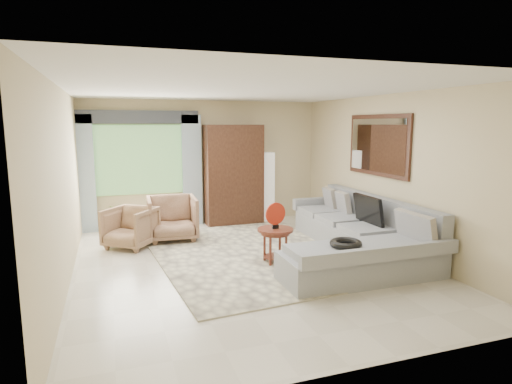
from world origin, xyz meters
name	(u,v)px	position (x,y,z in m)	size (l,w,h in m)	color
ground	(248,264)	(0.00, 0.00, 0.00)	(6.00, 6.00, 0.00)	silver
area_rug	(252,254)	(0.22, 0.45, 0.01)	(3.00, 4.00, 0.02)	beige
sectional_sofa	(357,239)	(1.78, -0.18, 0.28)	(2.30, 3.46, 0.90)	#9A9DA2
tv_screen	(368,210)	(2.05, -0.06, 0.72)	(0.06, 0.74, 0.48)	black
garden_hose	(346,243)	(1.00, -1.14, 0.55)	(0.43, 0.43, 0.09)	black
coffee_table	(275,245)	(0.41, -0.08, 0.29)	(0.54, 0.54, 0.54)	#4A2113
red_disc	(275,214)	(0.41, -0.08, 0.77)	(0.34, 0.34, 0.03)	#AD2411
armchair_left	(130,227)	(-1.63, 1.54, 0.35)	(0.74, 0.77, 0.70)	#9D7555
armchair_right	(172,218)	(-0.88, 1.78, 0.41)	(0.87, 0.89, 0.81)	#976C52
potted_plant	(115,218)	(-1.87, 2.82, 0.27)	(0.49, 0.42, 0.54)	#999999
armoire	(233,175)	(0.55, 2.72, 1.05)	(1.20, 0.55, 2.10)	black
floor_lamp	(268,187)	(1.35, 2.78, 0.75)	(0.24, 0.24, 1.50)	silver
window	(139,160)	(-1.35, 2.97, 1.40)	(1.80, 0.04, 1.40)	#669E59
curtain_left	(84,174)	(-2.40, 2.88, 1.15)	(0.40, 0.08, 2.30)	#9EB7CC
curtain_right	(192,171)	(-0.30, 2.88, 1.15)	(0.40, 0.08, 2.30)	#9EB7CC
valance	(138,117)	(-1.35, 2.90, 2.25)	(2.40, 0.12, 0.26)	#1E232D
wall_mirror	(378,145)	(2.46, 0.35, 1.75)	(0.05, 1.70, 1.05)	black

